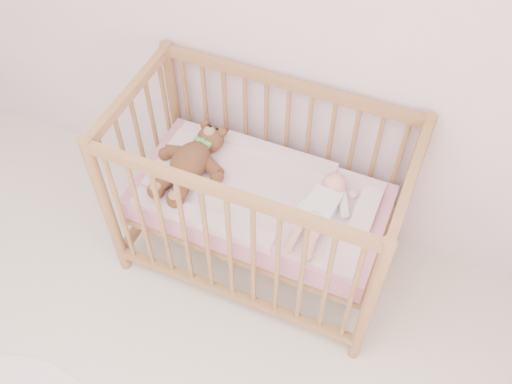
% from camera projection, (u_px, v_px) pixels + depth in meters
% --- Properties ---
extents(crib, '(1.36, 0.76, 1.00)m').
position_uv_depth(crib, '(260.00, 200.00, 2.79)').
color(crib, '#B8804E').
rests_on(crib, floor).
extents(mattress, '(1.22, 0.62, 0.13)m').
position_uv_depth(mattress, '(260.00, 202.00, 2.80)').
color(mattress, pink).
rests_on(mattress, crib).
extents(blanket, '(1.10, 0.58, 0.06)m').
position_uv_depth(blanket, '(260.00, 192.00, 2.74)').
color(blanket, pink).
rests_on(blanket, mattress).
extents(baby, '(0.29, 0.54, 0.12)m').
position_uv_depth(baby, '(321.00, 206.00, 2.60)').
color(baby, white).
rests_on(baby, blanket).
extents(teddy_bear, '(0.44, 0.58, 0.15)m').
position_uv_depth(teddy_bear, '(190.00, 162.00, 2.75)').
color(teddy_bear, brown).
rests_on(teddy_bear, blanket).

